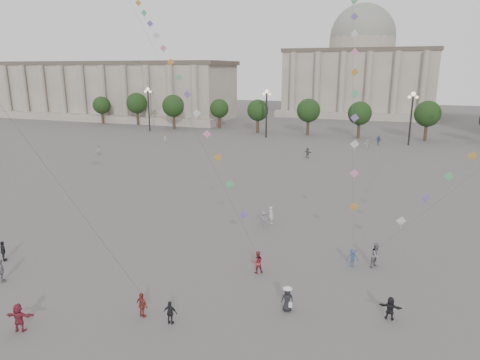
% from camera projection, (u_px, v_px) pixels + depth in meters
% --- Properties ---
extents(ground, '(360.00, 360.00, 0.00)m').
position_uv_depth(ground, '(187.00, 309.00, 27.66)').
color(ground, '#53504E').
rests_on(ground, ground).
extents(hall_west, '(84.00, 26.22, 17.20)m').
position_uv_depth(hall_west, '(106.00, 90.00, 135.40)').
color(hall_west, gray).
rests_on(hall_west, ground).
extents(hall_central, '(48.30, 34.30, 35.50)m').
position_uv_depth(hall_central, '(360.00, 71.00, 141.85)').
color(hall_central, gray).
rests_on(hall_central, ground).
extents(tree_row, '(137.12, 5.12, 8.00)m').
position_uv_depth(tree_row, '(339.00, 112.00, 97.40)').
color(tree_row, '#3B291D').
rests_on(tree_row, ground).
extents(lamp_post_far_west, '(2.00, 0.90, 10.65)m').
position_uv_depth(lamp_post_far_west, '(148.00, 101.00, 104.18)').
color(lamp_post_far_west, '#262628').
rests_on(lamp_post_far_west, ground).
extents(lamp_post_mid_west, '(2.00, 0.90, 10.65)m').
position_uv_depth(lamp_post_mid_west, '(267.00, 104.00, 94.46)').
color(lamp_post_mid_west, '#262628').
rests_on(lamp_post_mid_west, ground).
extents(lamp_post_mid_east, '(2.00, 0.90, 10.65)m').
position_uv_depth(lamp_post_mid_east, '(412.00, 109.00, 84.75)').
color(lamp_post_mid_east, '#262628').
rests_on(lamp_post_mid_east, ground).
extents(person_crowd_0, '(1.21, 0.69, 1.94)m').
position_uv_depth(person_crowd_0, '(378.00, 140.00, 86.42)').
color(person_crowd_0, '#384C7F').
rests_on(person_crowd_0, ground).
extents(person_crowd_1, '(1.04, 1.01, 1.68)m').
position_uv_depth(person_crowd_1, '(99.00, 150.00, 77.00)').
color(person_crowd_1, '#B7B7B3').
rests_on(person_crowd_1, ground).
extents(person_crowd_3, '(1.41, 0.51, 1.49)m').
position_uv_depth(person_crowd_3, '(390.00, 308.00, 26.38)').
color(person_crowd_3, black).
rests_on(person_crowd_3, ground).
extents(person_crowd_4, '(1.51, 1.54, 1.77)m').
position_uv_depth(person_crowd_4, '(367.00, 144.00, 82.62)').
color(person_crowd_4, silver).
rests_on(person_crowd_4, ground).
extents(person_crowd_6, '(1.18, 0.82, 1.67)m').
position_uv_depth(person_crowd_6, '(264.00, 219.00, 41.75)').
color(person_crowd_6, slate).
rests_on(person_crowd_6, ground).
extents(person_crowd_10, '(0.49, 0.65, 1.62)m').
position_uv_depth(person_crowd_10, '(165.00, 140.00, 87.83)').
color(person_crowd_10, '#BBBBB6').
rests_on(person_crowd_10, ground).
extents(person_crowd_12, '(1.70, 1.32, 1.80)m').
position_uv_depth(person_crowd_12, '(308.00, 153.00, 74.19)').
color(person_crowd_12, '#5C5D61').
rests_on(person_crowd_12, ground).
extents(person_crowd_13, '(0.77, 0.74, 1.78)m').
position_uv_depth(person_crowd_13, '(271.00, 215.00, 42.71)').
color(person_crowd_13, silver).
rests_on(person_crowd_13, ground).
extents(tourist_0, '(1.04, 0.69, 1.64)m').
position_uv_depth(tourist_0, '(142.00, 305.00, 26.61)').
color(tourist_0, maroon).
rests_on(tourist_0, ground).
extents(tourist_1, '(1.05, 0.89, 1.68)m').
position_uv_depth(tourist_1, '(3.00, 251.00, 34.41)').
color(tourist_1, black).
rests_on(tourist_1, ground).
extents(tourist_2, '(1.73, 0.97, 1.78)m').
position_uv_depth(tourist_2, '(19.00, 317.00, 25.16)').
color(tourist_2, maroon).
rests_on(tourist_2, ground).
extents(tourist_3, '(1.10, 0.90, 1.76)m').
position_uv_depth(tourist_3, '(1.00, 271.00, 30.97)').
color(tourist_3, slate).
rests_on(tourist_3, ground).
extents(tourist_4, '(0.90, 0.42, 1.50)m').
position_uv_depth(tourist_4, '(170.00, 313.00, 25.90)').
color(tourist_4, black).
rests_on(tourist_4, ground).
extents(kite_flyer_0, '(1.07, 0.99, 1.75)m').
position_uv_depth(kite_flyer_0, '(257.00, 262.00, 32.38)').
color(kite_flyer_0, maroon).
rests_on(kite_flyer_0, ground).
extents(kite_flyer_1, '(1.06, 0.73, 1.51)m').
position_uv_depth(kite_flyer_1, '(353.00, 258.00, 33.39)').
color(kite_flyer_1, '#334773').
rests_on(kite_flyer_1, ground).
extents(kite_flyer_2, '(1.14, 1.19, 1.94)m').
position_uv_depth(kite_flyer_2, '(376.00, 255.00, 33.32)').
color(kite_flyer_2, slate).
rests_on(kite_flyer_2, ground).
extents(hat_person, '(0.93, 0.79, 1.69)m').
position_uv_depth(hat_person, '(287.00, 299.00, 27.28)').
color(hat_person, black).
rests_on(hat_person, ground).
extents(kite_train_west, '(41.89, 38.95, 69.74)m').
position_uv_depth(kite_train_west, '(139.00, 9.00, 53.19)').
color(kite_train_west, '#3F3F3F').
rests_on(kite_train_west, ground).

